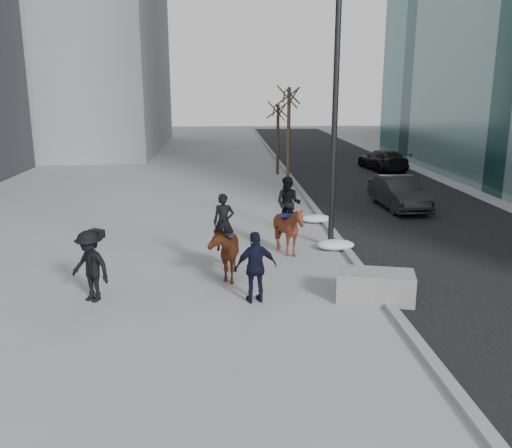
{
  "coord_description": "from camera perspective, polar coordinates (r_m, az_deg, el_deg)",
  "views": [
    {
      "loc": [
        -0.87,
        -12.78,
        5.05
      ],
      "look_at": [
        0.0,
        1.2,
        1.5
      ],
      "focal_mm": 38.0,
      "sensor_mm": 36.0,
      "label": 1
    }
  ],
  "objects": [
    {
      "name": "lamppost",
      "position": [
        17.18,
        8.34,
        13.89
      ],
      "size": [
        0.25,
        1.29,
        9.09
      ],
      "color": "black",
      "rests_on": "ground"
    },
    {
      "name": "feeder",
      "position": [
        12.96,
        -0.01,
        -4.56
      ],
      "size": [
        1.09,
        0.96,
        1.75
      ],
      "color": "black",
      "rests_on": "ground"
    },
    {
      "name": "planter",
      "position": [
        13.51,
        12.43,
        -6.42
      ],
      "size": [
        2.0,
        1.33,
        0.73
      ],
      "primitive_type": "cube",
      "rotation": [
        0.0,
        0.0,
        -0.24
      ],
      "color": "gray",
      "rests_on": "ground"
    },
    {
      "name": "mounted_left",
      "position": [
        14.7,
        -3.38,
        -2.41
      ],
      "size": [
        0.85,
        1.79,
        2.28
      ],
      "color": "#4B260F",
      "rests_on": "ground"
    },
    {
      "name": "curb",
      "position": [
        23.64,
        5.95,
        1.96
      ],
      "size": [
        0.25,
        90.0,
        0.12
      ],
      "primitive_type": "cube",
      "color": "gray",
      "rests_on": "ground"
    },
    {
      "name": "tree_near",
      "position": [
        27.05,
        3.44,
        9.44
      ],
      "size": [
        1.2,
        1.2,
        5.61
      ],
      "primitive_type": null,
      "color": "#3D2C24",
      "rests_on": "ground"
    },
    {
      "name": "mounted_right",
      "position": [
        16.65,
        3.45,
        0.0
      ],
      "size": [
        1.72,
        1.81,
        2.41
      ],
      "color": "#48210E",
      "rests_on": "ground"
    },
    {
      "name": "ground",
      "position": [
        13.77,
        0.31,
        -7.29
      ],
      "size": [
        120.0,
        120.0,
        0.0
      ],
      "primitive_type": "plane",
      "color": "gray",
      "rests_on": "ground"
    },
    {
      "name": "car_far",
      "position": [
        34.82,
        13.2,
        6.59
      ],
      "size": [
        2.48,
        4.69,
        1.3
      ],
      "primitive_type": "imported",
      "rotation": [
        0.0,
        0.0,
        3.3
      ],
      "color": "black",
      "rests_on": "ground"
    },
    {
      "name": "camera_crew",
      "position": [
        13.62,
        -17.05,
        -4.24
      ],
      "size": [
        1.31,
        1.16,
        1.75
      ],
      "color": "black",
      "rests_on": "ground"
    },
    {
      "name": "tree_far",
      "position": [
        32.21,
        2.31,
        9.25
      ],
      "size": [
        1.2,
        1.2,
        4.53
      ],
      "primitive_type": null,
      "color": "#33231E",
      "rests_on": "ground"
    },
    {
      "name": "snow_piles",
      "position": [
        19.1,
        7.33,
        -0.75
      ],
      "size": [
        1.21,
        4.31,
        0.31
      ],
      "color": "silver",
      "rests_on": "ground"
    },
    {
      "name": "road",
      "position": [
        24.63,
        15.17,
        1.9
      ],
      "size": [
        8.0,
        90.0,
        0.01
      ],
      "primitive_type": "cube",
      "color": "black",
      "rests_on": "ground"
    },
    {
      "name": "car_near",
      "position": [
        23.85,
        14.82,
        3.2
      ],
      "size": [
        1.66,
        4.21,
        1.36
      ],
      "primitive_type": "imported",
      "rotation": [
        0.0,
        0.0,
        0.05
      ],
      "color": "black",
      "rests_on": "ground"
    }
  ]
}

